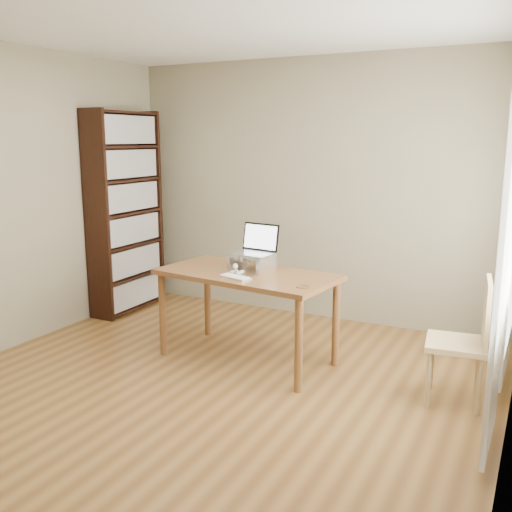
% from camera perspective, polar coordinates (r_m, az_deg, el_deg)
% --- Properties ---
extents(room, '(4.04, 4.54, 2.64)m').
position_cam_1_polar(room, '(3.79, -6.30, 3.83)').
color(room, brown).
rests_on(room, ground).
extents(bookshelf, '(0.30, 0.90, 2.10)m').
position_cam_1_polar(bookshelf, '(6.16, -12.91, 4.26)').
color(bookshelf, black).
rests_on(bookshelf, ground).
extents(curtains, '(0.03, 1.90, 2.25)m').
position_cam_1_polar(curtains, '(3.98, 24.13, 1.33)').
color(curtains, white).
rests_on(curtains, ground).
extents(desk, '(1.52, 0.89, 0.75)m').
position_cam_1_polar(desk, '(4.64, -0.91, -2.76)').
color(desk, brown).
rests_on(desk, ground).
extents(laptop_stand, '(0.32, 0.25, 0.13)m').
position_cam_1_polar(laptop_stand, '(4.67, -0.46, -0.45)').
color(laptop_stand, silver).
rests_on(laptop_stand, desk).
extents(laptop, '(0.37, 0.32, 0.24)m').
position_cam_1_polar(laptop, '(4.70, -0.12, 1.00)').
color(laptop, silver).
rests_on(laptop, laptop_stand).
extents(keyboard, '(0.28, 0.17, 0.02)m').
position_cam_1_polar(keyboard, '(4.43, -2.13, -2.12)').
color(keyboard, silver).
rests_on(keyboard, desk).
extents(coaster, '(0.10, 0.10, 0.01)m').
position_cam_1_polar(coaster, '(4.18, 4.69, -3.08)').
color(coaster, brown).
rests_on(coaster, desk).
extents(cat, '(0.24, 0.48, 0.15)m').
position_cam_1_polar(cat, '(4.72, -0.66, -0.58)').
color(cat, '#433A34').
rests_on(cat, desk).
extents(chair, '(0.44, 0.44, 0.90)m').
position_cam_1_polar(chair, '(4.18, 20.38, -7.66)').
color(chair, tan).
rests_on(chair, ground).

